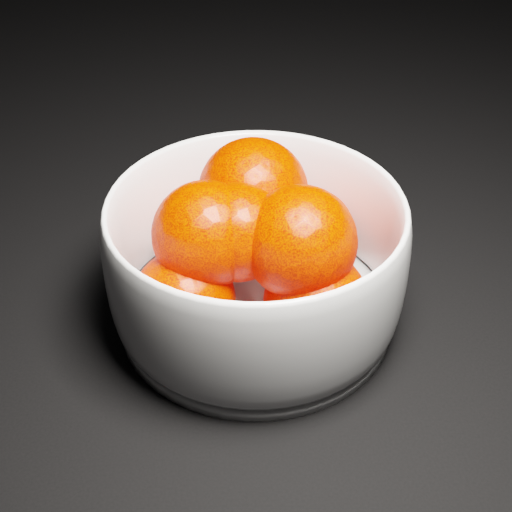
{
  "coord_description": "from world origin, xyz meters",
  "views": [
    {
      "loc": [
        0.17,
        -0.68,
        0.4
      ],
      "look_at": [
        0.2,
        -0.25,
        0.06
      ],
      "focal_mm": 50.0,
      "sensor_mm": 36.0,
      "label": 1
    }
  ],
  "objects": [
    {
      "name": "orange_pile",
      "position": [
        0.2,
        -0.25,
        0.07
      ],
      "size": [
        0.18,
        0.17,
        0.13
      ],
      "color": "#F41C00",
      "rests_on": "bowl"
    },
    {
      "name": "bowl",
      "position": [
        0.2,
        -0.25,
        0.06
      ],
      "size": [
        0.23,
        0.23,
        0.11
      ],
      "rotation": [
        0.0,
        0.0,
        0.33
      ],
      "color": "silver",
      "rests_on": "ground"
    },
    {
      "name": "ground",
      "position": [
        0.0,
        0.0,
        0.0
      ],
      "size": [
        3.0,
        3.0,
        0.0
      ],
      "primitive_type": "cube",
      "color": "black",
      "rests_on": "ground"
    }
  ]
}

